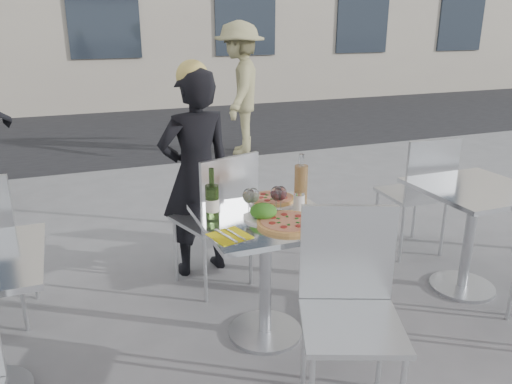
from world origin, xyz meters
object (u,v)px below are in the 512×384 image
object	(u,v)px
wineglass_white_b	(249,197)
chair_near	(349,296)
wineglass_white_a	(253,196)
napkin_left	(229,236)
pizza_far	(273,200)
salad_plate	(263,213)
carafe	(301,182)
wine_bottle	(212,201)
pizza_near	(288,223)
woman_diner	(196,175)
wineglass_red_b	(281,194)
side_table_right	(472,217)
chair_far	(220,211)
main_table	(266,252)
pedestrian_b	(240,89)
napkin_right	(327,223)
sugar_shaker	(299,201)
wineglass_red_a	(276,194)
side_chair_rfar	(420,187)

from	to	relation	value
wineglass_white_b	chair_near	bearing A→B (deg)	-72.51
wineglass_white_a	napkin_left	distance (m)	0.34
pizza_far	salad_plate	bearing A→B (deg)	-123.69
chair_near	carafe	world-z (taller)	carafe
wine_bottle	wineglass_white_a	distance (m)	0.24
salad_plate	pizza_near	bearing A→B (deg)	-53.71
salad_plate	napkin_left	bearing A→B (deg)	-147.64
woman_diner	napkin_left	distance (m)	1.13
pizza_near	wineglass_red_b	distance (m)	0.21
pizza_far	napkin_left	distance (m)	0.56
side_table_right	napkin_left	bearing A→B (deg)	-174.39
side_table_right	chair_far	world-z (taller)	chair_far
main_table	wineglass_red_b	size ratio (longest dim) A/B	4.76
pizza_near	wine_bottle	xyz separation A→B (m)	(-0.36, 0.20, 0.10)
pizza_near	pizza_far	xyz separation A→B (m)	(0.06, 0.35, 0.00)
pedestrian_b	salad_plate	bearing A→B (deg)	6.76
wine_bottle	napkin_right	distance (m)	0.63
woman_diner	main_table	bearing A→B (deg)	90.35
sugar_shaker	wineglass_white_b	bearing A→B (deg)	175.55
pedestrian_b	wine_bottle	size ratio (longest dim) A/B	6.16
woman_diner	sugar_shaker	world-z (taller)	woman_diner
chair_far	woman_diner	xyz separation A→B (m)	(-0.07, 0.34, 0.17)
chair_near	wineglass_white_a	bearing A→B (deg)	127.54
pizza_far	wineglass_white_a	size ratio (longest dim) A/B	1.93
wineglass_white_b	napkin_left	xyz separation A→B (m)	(-0.19, -0.24, -0.11)
wineglass_white_b	woman_diner	bearing A→B (deg)	94.42
side_table_right	napkin_left	world-z (taller)	napkin_left
pedestrian_b	wineglass_red_a	size ratio (longest dim) A/B	11.53
chair_near	salad_plate	size ratio (longest dim) A/B	4.45
side_table_right	carafe	xyz separation A→B (m)	(-1.20, 0.18, 0.33)
main_table	pedestrian_b	xyz separation A→B (m)	(1.36, 4.26, 0.37)
woman_diner	wine_bottle	distance (m)	0.91
carafe	wineglass_white_a	size ratio (longest dim) A/B	1.84
wineglass_red_b	side_table_right	bearing A→B (deg)	-1.53
sugar_shaker	wineglass_white_a	distance (m)	0.28
chair_near	pizza_near	distance (m)	0.55
side_chair_rfar	napkin_left	distance (m)	1.96
carafe	napkin_left	size ratio (longest dim) A/B	1.32
pedestrian_b	carafe	distance (m)	4.22
woman_diner	salad_plate	distance (m)	0.98
carafe	wineglass_red_a	world-z (taller)	carafe
chair_near	pizza_near	bearing A→B (deg)	120.74
chair_far	side_chair_rfar	bearing A→B (deg)	160.77
chair_far	wineglass_red_b	size ratio (longest dim) A/B	6.20
pedestrian_b	wineglass_red_b	size ratio (longest dim) A/B	11.53
pizza_far	carafe	bearing A→B (deg)	-13.09
salad_plate	wine_bottle	xyz separation A→B (m)	(-0.27, 0.08, 0.08)
salad_plate	napkin_right	world-z (taller)	salad_plate
salad_plate	wineglass_red_a	xyz separation A→B (m)	(0.10, 0.06, 0.07)
wineglass_red_a	wine_bottle	bearing A→B (deg)	177.43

